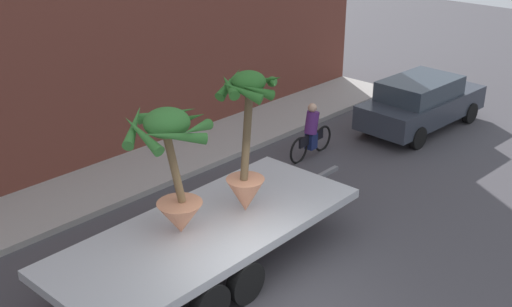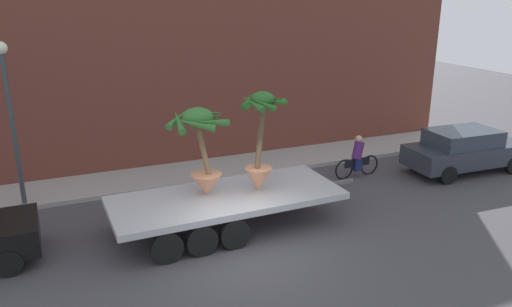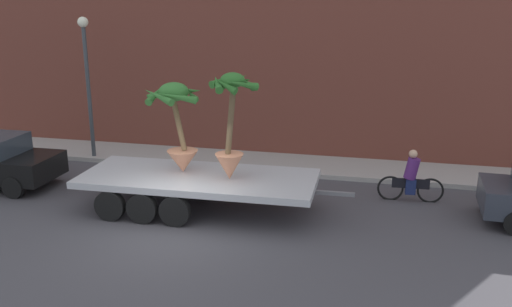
% 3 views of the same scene
% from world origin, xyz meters
% --- Properties ---
extents(sidewalk, '(24.00, 2.20, 0.15)m').
position_xyz_m(sidewalk, '(0.00, 6.10, 0.07)').
color(sidewalk, '#A39E99').
rests_on(sidewalk, ground).
extents(building_facade, '(24.00, 1.20, 8.12)m').
position_xyz_m(building_facade, '(0.00, 7.80, 4.06)').
color(building_facade, brown).
rests_on(building_facade, ground).
extents(flatbed_trailer, '(7.36, 2.72, 0.98)m').
position_xyz_m(flatbed_trailer, '(-0.15, 1.64, 0.78)').
color(flatbed_trailer, '#B7BABF').
rests_on(flatbed_trailer, ground).
extents(potted_palm_rear, '(1.32, 1.30, 2.81)m').
position_xyz_m(potted_palm_rear, '(1.05, 1.53, 2.42)').
color(potted_palm_rear, tan).
rests_on(potted_palm_rear, flatbed_trailer).
extents(potted_palm_middle, '(1.66, 1.69, 2.46)m').
position_xyz_m(potted_palm_middle, '(-0.52, 1.82, 2.35)').
color(potted_palm_middle, tan).
rests_on(potted_palm_middle, flatbed_trailer).
extents(cyclist, '(1.84, 0.36, 1.54)m').
position_xyz_m(cyclist, '(5.71, 3.65, 0.67)').
color(cyclist, black).
rests_on(cyclist, ground).
extents(parked_car, '(4.53, 1.99, 1.58)m').
position_xyz_m(parked_car, '(9.58, 2.58, 0.83)').
color(parked_car, '#2D333D').
rests_on(parked_car, ground).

